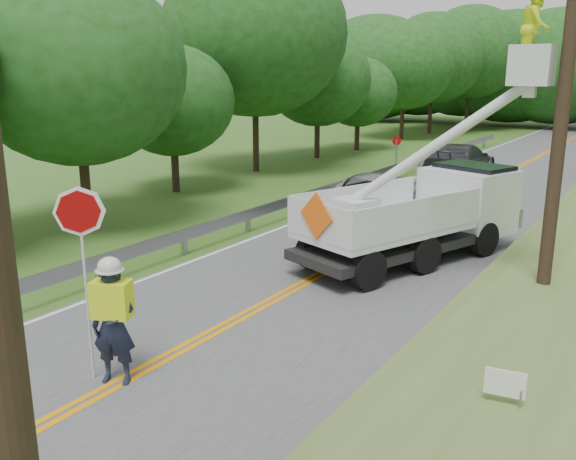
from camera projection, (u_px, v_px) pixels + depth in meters
The scene contains 11 objects.
ground at pixel (75, 408), 9.28m from camera, with size 140.00×140.00×0.00m, color #375818.
road at pixel (416, 223), 20.67m from camera, with size 7.20×96.00×0.03m.
guardrail at pixel (326, 191), 23.38m from camera, with size 0.18×48.00×0.77m.
treeline_left at pixel (353, 57), 37.36m from camera, with size 11.11×56.22×10.94m.
treeline_horizon at pixel (572, 67), 54.72m from camera, with size 56.92×13.81×10.70m.
flagger at pixel (112, 316), 9.76m from camera, with size 1.15×0.79×3.24m.
bucket_truck at pixel (440, 203), 16.54m from camera, with size 5.50×7.18×6.70m.
suv_silver at pixel (380, 193), 21.77m from camera, with size 2.50×5.42×1.51m, color #A9ABB1.
suv_darkgrey at pixel (459, 161), 29.06m from camera, with size 2.38×5.84×1.70m, color #313438.
stop_sign_permanent at pixel (396, 152), 28.65m from camera, with size 0.44×0.09×2.09m.
yard_sign at pixel (505, 385), 8.74m from camera, with size 0.57×0.11×0.83m.
Camera 1 is at (7.23, -5.23, 4.94)m, focal length 38.08 mm.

